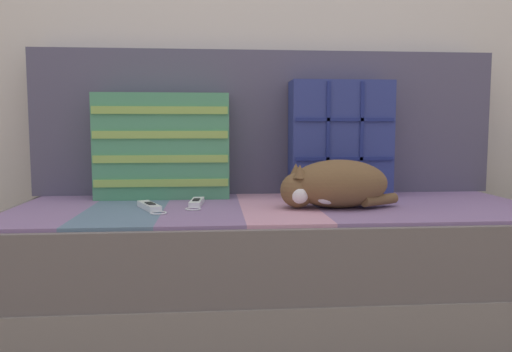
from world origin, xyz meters
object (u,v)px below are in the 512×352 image
at_px(sleeping_cat, 333,185).
at_px(game_remote_far, 150,207).
at_px(throw_pillow_quilted, 340,139).
at_px(couch, 275,257).
at_px(throw_pillow_striped, 163,146).
at_px(game_remote_near, 196,203).

bearing_deg(sleeping_cat, game_remote_far, 178.37).
relative_size(throw_pillow_quilted, sleeping_cat, 1.11).
bearing_deg(couch, throw_pillow_quilted, 34.15).
bearing_deg(game_remote_far, sleeping_cat, -1.63).
bearing_deg(throw_pillow_striped, game_remote_near, -57.44).
distance_m(throw_pillow_quilted, throw_pillow_striped, 0.64).
distance_m(couch, sleeping_cat, 0.32).
xyz_separation_m(game_remote_near, game_remote_far, (-0.14, -0.07, 0.00)).
xyz_separation_m(couch, throw_pillow_striped, (-0.38, 0.18, 0.37)).
bearing_deg(couch, sleeping_cat, -30.90).
height_order(throw_pillow_quilted, sleeping_cat, throw_pillow_quilted).
relative_size(couch, sleeping_cat, 4.68).
xyz_separation_m(throw_pillow_quilted, sleeping_cat, (-0.09, -0.28, -0.14)).
bearing_deg(game_remote_near, sleeping_cat, -10.88).
bearing_deg(game_remote_near, throw_pillow_quilted, 20.49).
bearing_deg(sleeping_cat, game_remote_near, 169.12).
bearing_deg(throw_pillow_striped, game_remote_far, -93.61).
height_order(throw_pillow_quilted, throw_pillow_striped, throw_pillow_quilted).
bearing_deg(sleeping_cat, throw_pillow_striped, 153.43).
relative_size(game_remote_near, game_remote_far, 0.95).
distance_m(game_remote_near, game_remote_far, 0.15).
bearing_deg(game_remote_far, couch, 11.90).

